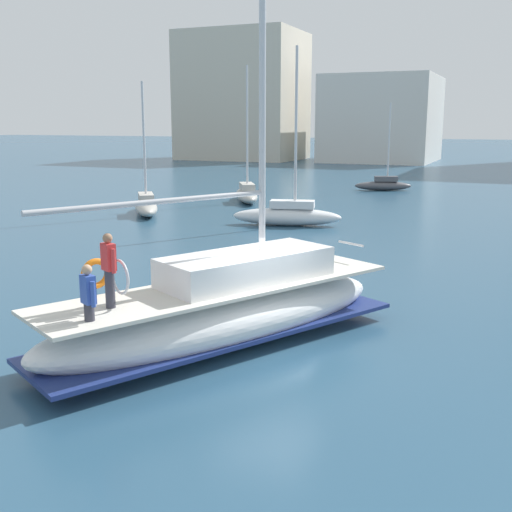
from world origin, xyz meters
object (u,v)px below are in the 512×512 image
at_px(moored_cutter_left, 146,205).
at_px(main_sailboat, 226,308).
at_px(moored_catamaran, 383,184).
at_px(moored_cutter_right, 287,214).
at_px(moored_ketch_distant, 247,193).

bearing_deg(moored_cutter_left, main_sailboat, -52.39).
xyz_separation_m(moored_catamaran, moored_cutter_left, (-9.88, -18.68, 0.06)).
bearing_deg(moored_catamaran, moored_cutter_right, -92.90).
distance_m(moored_cutter_right, moored_ketch_distant, 10.06).
height_order(moored_cutter_right, moored_ketch_distant, moored_cutter_right).
distance_m(moored_catamaran, moored_cutter_left, 21.13).
relative_size(main_sailboat, moored_cutter_right, 1.47).
bearing_deg(main_sailboat, moored_ketch_distant, 112.88).
bearing_deg(moored_catamaran, moored_cutter_left, -117.88).
distance_m(main_sailboat, moored_cutter_left, 22.55).
relative_size(moored_cutter_right, moored_ketch_distant, 1.01).
bearing_deg(main_sailboat, moored_cutter_left, 127.61).
bearing_deg(moored_cutter_right, moored_ketch_distant, 126.09).
bearing_deg(moored_cutter_left, moored_ketch_distant, 68.66).
bearing_deg(moored_cutter_left, moored_cutter_right, -3.03).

